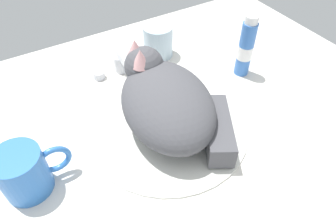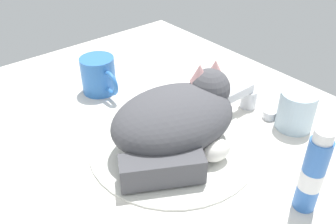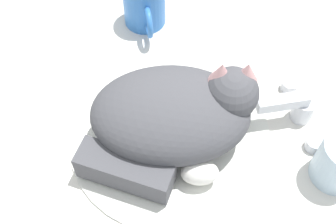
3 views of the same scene
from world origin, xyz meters
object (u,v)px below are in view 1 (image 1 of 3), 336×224
Objects in this scene: faucet at (123,64)px; cat at (168,100)px; rinse_cup at (158,41)px; coffee_mug at (25,174)px; toothpaste_bottle at (246,48)px.

faucet is 20.52cm from cat.
cat is 3.55× the size of rinse_cup.
coffee_mug is at bearing -141.69° from faucet.
coffee_mug is (-27.44, -1.16, -2.32)cm from cat.
faucet is at bearing 149.76° from toothpaste_bottle.
toothpaste_bottle is at bearing -30.24° from faucet.
cat is at bearing 2.41° from coffee_mug.
coffee_mug is (-26.94, -21.29, 1.62)cm from faucet.
toothpaste_bottle is (24.69, -14.39, 4.36)cm from faucet.
coffee_mug is 52.16cm from toothpaste_bottle.
coffee_mug is 44.77cm from rinse_cup.
rinse_cup is (10.50, 22.60, -2.55)cm from cat.
rinse_cup is (37.94, 23.76, -0.23)cm from coffee_mug.
cat is 24.87cm from toothpaste_bottle.
faucet is 34.37cm from coffee_mug.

